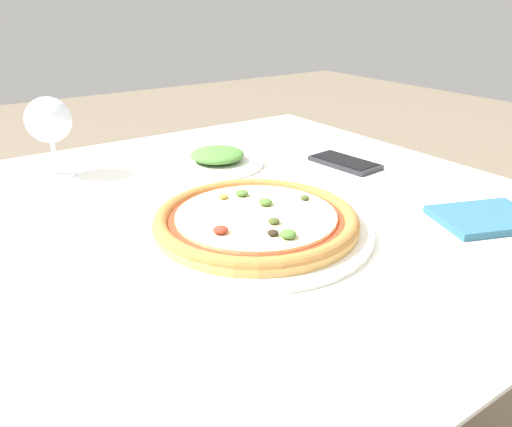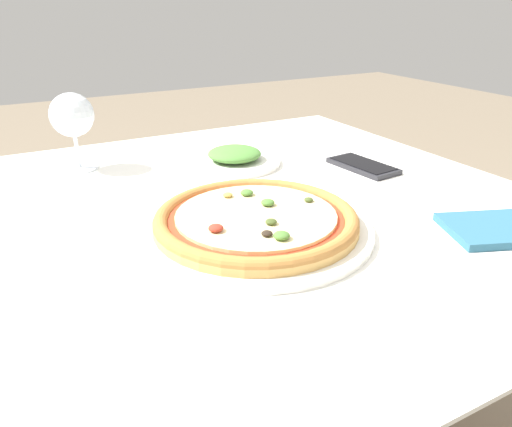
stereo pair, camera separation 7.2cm
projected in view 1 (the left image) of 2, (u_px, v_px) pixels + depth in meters
dining_table at (101, 288)px, 0.74m from camera, size 1.47×0.98×0.71m
pizza_plate at (256, 222)px, 0.73m from camera, size 0.34×0.34×0.04m
wine_glass_far_left at (49, 122)px, 0.92m from camera, size 0.08×0.08×0.15m
cell_phone at (345, 162)px, 1.02m from camera, size 0.08×0.15×0.01m
side_plate at (218, 159)px, 1.02m from camera, size 0.19×0.19×0.04m
napkin_folded at (486, 218)px, 0.77m from camera, size 0.18×0.16×0.01m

